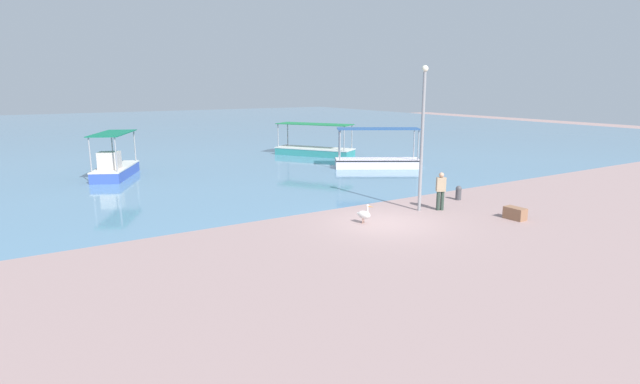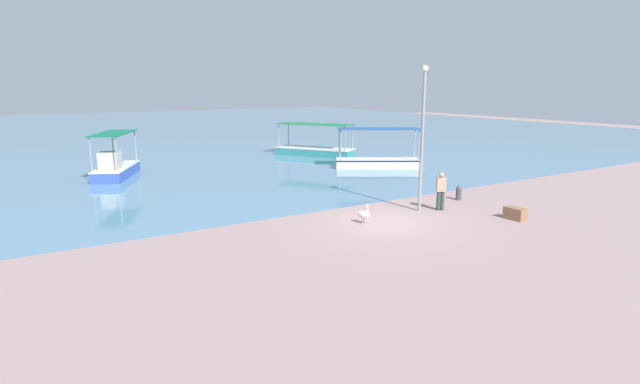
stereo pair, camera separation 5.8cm
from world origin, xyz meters
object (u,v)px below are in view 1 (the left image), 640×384
Objects in this scene: pelican at (364,214)px; cargo_crate at (515,213)px; mooring_bollard at (459,192)px; fishing_boat_far_right at (315,149)px; lamp_post at (422,132)px; fishing_boat_near_left at (115,167)px; fisherman_standing at (441,190)px; fishing_boat_outer at (377,160)px.

cargo_crate is (5.67, -2.78, -0.13)m from pelican.
mooring_bollard is at bearing 79.16° from cargo_crate.
fishing_boat_far_right is 18.45m from lamp_post.
cargo_crate is (-2.90, -20.61, -0.24)m from fishing_boat_far_right.
fishing_boat_near_left is 2.94× the size of fisherman_standing.
lamp_post is 2.74m from fisherman_standing.
mooring_bollard is (12.89, -15.12, -0.24)m from fishing_boat_near_left.
lamp_post is 7.21× the size of cargo_crate.
fishing_boat_outer is at bearing 49.37° from pelican.
lamp_post reaches higher than cargo_crate.
fishing_boat_near_left is 19.32m from fisherman_standing.
fishing_boat_near_left reaches higher than mooring_bollard.
fishing_boat_outer is at bearing -86.13° from fishing_boat_far_right.
fishing_boat_far_right is 17.02m from mooring_bollard.
lamp_post reaches higher than pelican.
fishing_boat_far_right is at bearing 64.32° from pelican.
fishing_boat_near_left is 15.18m from fishing_boat_far_right.
fishing_boat_far_right is at bearing 6.65° from fishing_boat_near_left.
fishing_boat_near_left is 22.45m from cargo_crate.
fisherman_standing reaches higher than cargo_crate.
fishing_boat_near_left is at bearing 122.09° from lamp_post.
fishing_boat_outer is 9.98m from mooring_bollard.
fishing_boat_outer is at bearing 75.74° from cargo_crate.
mooring_bollard is 0.41× the size of fisherman_standing.
fishing_boat_far_right is 8.95× the size of mooring_bollard.
lamp_post reaches higher than fisherman_standing.
fishing_boat_far_right is 7.15× the size of cargo_crate.
mooring_bollard is (3.06, 0.56, -3.11)m from lamp_post.
fishing_boat_outer is 12.06m from lamp_post.
pelican is at bearing -130.63° from fishing_boat_outer.
fisherman_standing reaches higher than pelican.
mooring_bollard is at bearing -97.38° from fishing_boat_far_right.
lamp_post is 4.40m from mooring_bollard.
fishing_boat_near_left is 16.52m from fishing_boat_outer.
lamp_post is (-5.74, -10.17, 2.98)m from fishing_boat_outer.
mooring_bollard is at bearing -49.54° from fishing_boat_near_left.
fishing_boat_outer is at bearing 65.18° from fisherman_standing.
fishing_boat_near_left is 7.18× the size of mooring_bollard.
pelican is 0.13× the size of lamp_post.
fishing_boat_outer is (15.57, -5.51, -0.11)m from fishing_boat_near_left.
cargo_crate is at bearing -53.48° from lamp_post.
fishing_boat_outer reaches higher than fisherman_standing.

